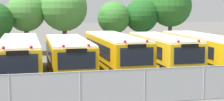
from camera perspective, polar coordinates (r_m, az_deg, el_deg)
name	(u,v)px	position (r m, az deg, el deg)	size (l,w,h in m)	color
ground_plane	(116,73)	(24.35, 0.60, -3.72)	(160.00, 160.00, 0.00)	#595651
school_bus_0	(20,56)	(23.27, -15.25, -0.94)	(2.72, 11.26, 2.70)	yellow
school_bus_1	(68,55)	(23.34, -7.40, -0.82)	(2.63, 9.52, 2.62)	#EAA80C
school_bus_2	(114,52)	(24.08, 0.42, -0.30)	(2.66, 10.23, 2.80)	#EAA80C
school_bus_3	(161,52)	(24.91, 8.32, -0.23)	(2.54, 9.41, 2.71)	yellow
school_bus_4	(203,51)	(26.31, 15.08, -0.01)	(2.78, 11.04, 2.70)	yellow
tree_1	(24,13)	(34.62, -14.55, 6.13)	(3.85, 3.77, 6.05)	#4C3823
tree_2	(63,8)	(34.30, -8.19, 7.11)	(4.58, 4.58, 6.87)	#4C3823
tree_3	(113,17)	(35.85, 0.16, 5.59)	(3.45, 3.45, 5.31)	#4C3823
tree_4	(141,15)	(36.78, 4.91, 5.92)	(3.66, 3.66, 5.62)	#4C3823
tree_5	(170,6)	(37.74, 9.73, 7.36)	(4.59, 4.59, 7.12)	#4C3823
chainlink_fence	(145,85)	(16.46, 5.50, -5.84)	(18.79, 0.07, 1.73)	#9EA0A3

